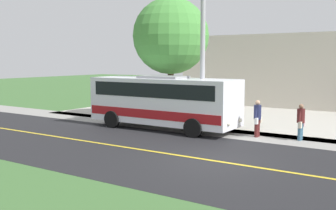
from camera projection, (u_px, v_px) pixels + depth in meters
name	position (u px, v px, depth m)	size (l,w,h in m)	color
ground_plane	(210.00, 160.00, 14.25)	(120.00, 120.00, 0.00)	#3D6633
road_surface	(210.00, 160.00, 14.24)	(8.00, 100.00, 0.01)	black
sidewalk	(261.00, 137.00, 18.57)	(2.40, 100.00, 0.01)	gray
road_centre_line	(210.00, 160.00, 14.24)	(0.16, 100.00, 0.00)	gold
shuttle_bus_front	(163.00, 100.00, 20.54)	(2.65, 8.00, 2.74)	white
pedestrian_with_bags	(301.00, 121.00, 17.71)	(0.72, 0.34, 1.63)	#335972
pedestrian_waiting	(257.00, 117.00, 18.48)	(0.72, 0.34, 1.72)	#4C1919
street_light_pole	(202.00, 36.00, 19.42)	(1.97, 0.24, 8.57)	#9E9EA3
tree_curbside	(171.00, 36.00, 23.34)	(4.46, 4.46, 7.17)	#4C3826
commercial_building	(330.00, 70.00, 31.90)	(10.00, 21.47, 5.47)	beige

